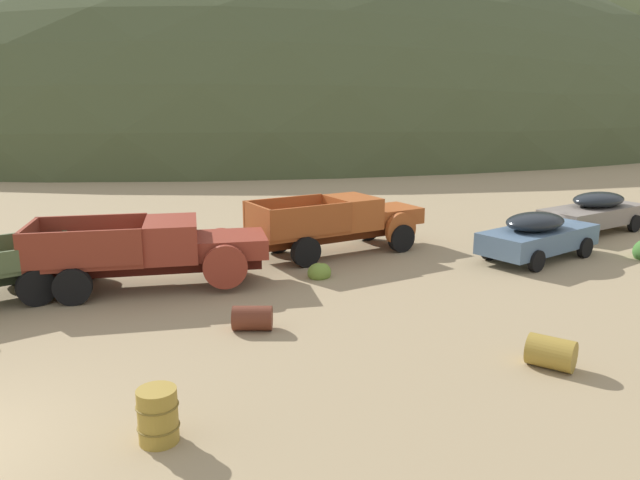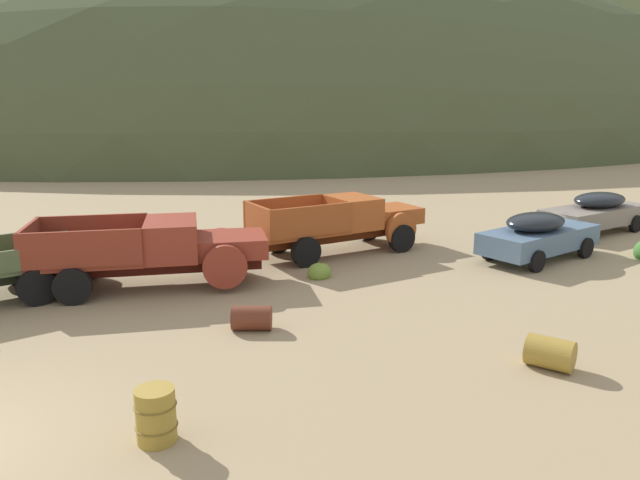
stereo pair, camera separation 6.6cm
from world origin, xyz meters
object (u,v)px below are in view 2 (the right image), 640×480
object	(u,v)px
truck_oxide_orange	(349,222)
oil_drum_foreground	(550,353)
car_primer_gray	(592,212)
truck_rust_red	(165,250)
car_chalk_blue	(542,234)
oil_drum_tipped	(252,318)
oil_drum_by_truck	(156,415)

from	to	relation	value
truck_oxide_orange	oil_drum_foreground	size ratio (longest dim) A/B	5.91
car_primer_gray	truck_rust_red	bearing A→B (deg)	-9.10
car_chalk_blue	car_primer_gray	xyz separation A→B (m)	(4.34, 2.63, 0.00)
truck_rust_red	car_primer_gray	xyz separation A→B (m)	(16.31, 1.89, -0.22)
car_primer_gray	car_chalk_blue	bearing A→B (deg)	15.44
oil_drum_tipped	car_primer_gray	bearing A→B (deg)	21.98
oil_drum_tipped	truck_oxide_orange	bearing A→B (deg)	52.92
oil_drum_foreground	car_primer_gray	bearing A→B (deg)	45.54
car_chalk_blue	car_primer_gray	size ratio (longest dim) A/B	0.94
truck_oxide_orange	oil_drum_by_truck	size ratio (longest dim) A/B	7.31
oil_drum_by_truck	oil_drum_foreground	bearing A→B (deg)	2.44
car_chalk_blue	truck_oxide_orange	bearing A→B (deg)	134.07
car_chalk_blue	oil_drum_foreground	distance (m)	8.79
oil_drum_tipped	truck_rust_red	bearing A→B (deg)	111.79
car_chalk_blue	oil_drum_tipped	xyz separation A→B (m)	(-10.35, -3.31, -0.53)
truck_oxide_orange	truck_rust_red	bearing A→B (deg)	-173.58
truck_rust_red	truck_oxide_orange	bearing A→B (deg)	24.94
truck_oxide_orange	car_chalk_blue	distance (m)	6.37
car_primer_gray	oil_drum_foreground	world-z (taller)	car_primer_gray
oil_drum_tipped	oil_drum_by_truck	world-z (taller)	oil_drum_by_truck
truck_rust_red	oil_drum_foreground	world-z (taller)	truck_rust_red
car_chalk_blue	oil_drum_by_truck	bearing A→B (deg)	-169.00
truck_rust_red	oil_drum_by_truck	size ratio (longest dim) A/B	7.47
car_chalk_blue	oil_drum_by_truck	world-z (taller)	car_chalk_blue
truck_oxide_orange	car_primer_gray	distance (m)	10.04
truck_oxide_orange	car_primer_gray	bearing A→B (deg)	-13.58
truck_oxide_orange	oil_drum_by_truck	bearing A→B (deg)	-136.52
truck_rust_red	oil_drum_by_truck	distance (m)	8.19
car_primer_gray	oil_drum_by_truck	bearing A→B (deg)	14.78
truck_oxide_orange	oil_drum_foreground	bearing A→B (deg)	-99.31
car_chalk_blue	oil_drum_foreground	bearing A→B (deg)	-145.46
truck_rust_red	car_primer_gray	world-z (taller)	truck_rust_red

